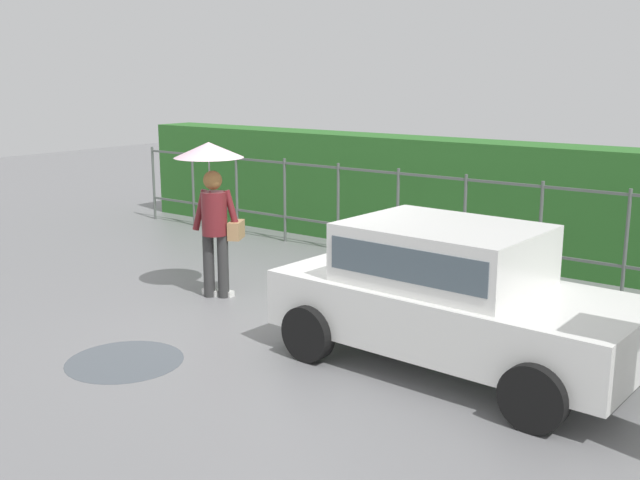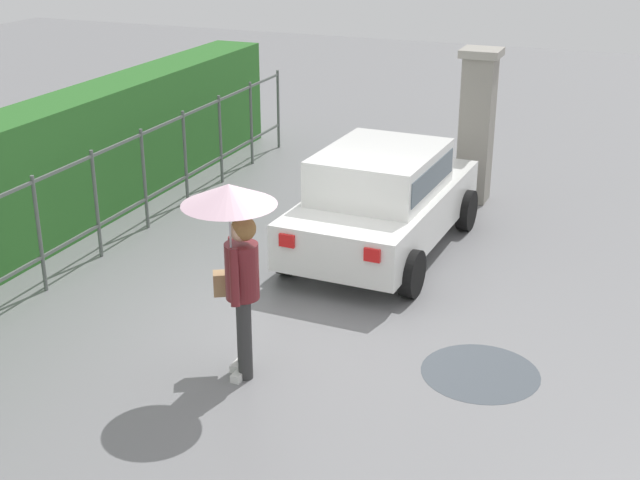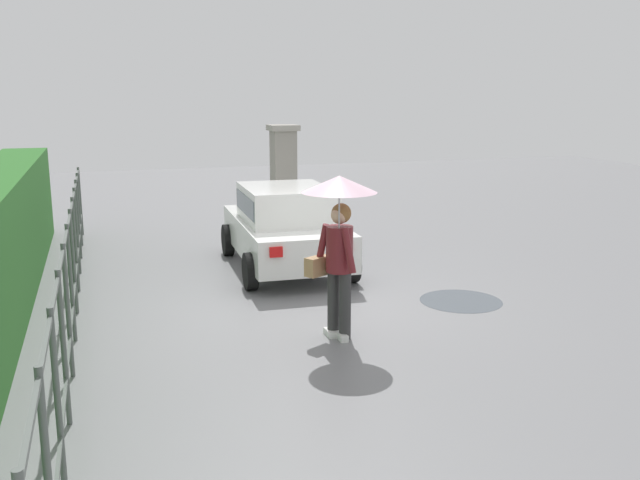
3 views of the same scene
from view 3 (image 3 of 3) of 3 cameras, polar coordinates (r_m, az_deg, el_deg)
ground_plane at (r=10.25m, az=-0.40°, el=-5.26°), size 40.00×40.00×0.00m
car at (r=12.13m, az=-2.91°, el=1.34°), size 3.80×1.99×1.48m
pedestrian at (r=8.43m, az=1.54°, el=1.57°), size 0.93×0.93×2.08m
gate_pillar at (r=14.75m, az=-3.04°, el=4.95°), size 0.60×0.60×2.42m
fence_section at (r=9.61m, az=-19.90°, el=-2.07°), size 12.99×0.05×1.50m
puddle_near at (r=10.57m, az=11.61°, el=-4.97°), size 1.23×1.23×0.00m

